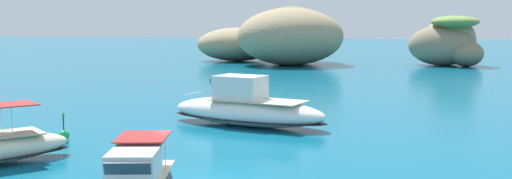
{
  "coord_description": "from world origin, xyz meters",
  "views": [
    {
      "loc": [
        7.11,
        -19.68,
        6.02
      ],
      "look_at": [
        -0.71,
        10.88,
        2.41
      ],
      "focal_mm": 41.24,
      "sensor_mm": 36.0,
      "label": 1
    }
  ],
  "objects_px": {
    "islet_small": "(449,43)",
    "motorboat_white": "(247,109)",
    "channel_buoy": "(64,134)",
    "islet_large": "(283,37)"
  },
  "relations": [
    {
      "from": "motorboat_white",
      "to": "islet_large",
      "type": "bearing_deg",
      "value": 99.42
    },
    {
      "from": "channel_buoy",
      "to": "islet_large",
      "type": "bearing_deg",
      "value": 90.74
    },
    {
      "from": "islet_large",
      "to": "channel_buoy",
      "type": "distance_m",
      "value": 58.84
    },
    {
      "from": "islet_large",
      "to": "islet_small",
      "type": "height_order",
      "value": "islet_large"
    },
    {
      "from": "islet_small",
      "to": "motorboat_white",
      "type": "distance_m",
      "value": 55.86
    },
    {
      "from": "islet_small",
      "to": "motorboat_white",
      "type": "xyz_separation_m",
      "value": [
        -14.7,
        -53.84,
        -2.22
      ]
    },
    {
      "from": "islet_small",
      "to": "islet_large",
      "type": "bearing_deg",
      "value": -175.81
    },
    {
      "from": "islet_large",
      "to": "motorboat_white",
      "type": "height_order",
      "value": "islet_large"
    },
    {
      "from": "motorboat_white",
      "to": "channel_buoy",
      "type": "distance_m",
      "value": 10.31
    },
    {
      "from": "islet_small",
      "to": "motorboat_white",
      "type": "height_order",
      "value": "islet_small"
    }
  ]
}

